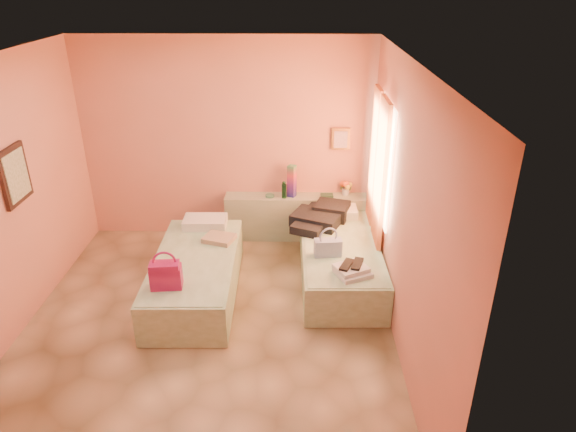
# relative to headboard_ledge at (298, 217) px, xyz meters

# --- Properties ---
(ground) EXTENTS (4.50, 4.50, 0.00)m
(ground) POSITION_rel_headboard_ledge_xyz_m (-0.98, -2.10, -0.33)
(ground) COLOR tan
(ground) RESTS_ON ground
(room_walls) EXTENTS (4.02, 4.51, 2.81)m
(room_walls) POSITION_rel_headboard_ledge_xyz_m (-0.77, -1.53, 1.46)
(room_walls) COLOR tan
(room_walls) RESTS_ON ground
(headboard_ledge) EXTENTS (2.05, 0.30, 0.65)m
(headboard_ledge) POSITION_rel_headboard_ledge_xyz_m (0.00, 0.00, 0.00)
(headboard_ledge) COLOR #98A386
(headboard_ledge) RESTS_ON ground
(bed_left) EXTENTS (0.94, 2.02, 0.50)m
(bed_left) POSITION_rel_headboard_ledge_xyz_m (-1.21, -1.46, -0.08)
(bed_left) COLOR #BADAAF
(bed_left) RESTS_ON ground
(bed_right) EXTENTS (0.94, 2.02, 0.50)m
(bed_right) POSITION_rel_headboard_ledge_xyz_m (0.52, -1.10, -0.08)
(bed_right) COLOR #BADAAF
(bed_right) RESTS_ON ground
(water_bottle) EXTENTS (0.07, 0.07, 0.23)m
(water_bottle) POSITION_rel_headboard_ledge_xyz_m (-0.19, -0.06, 0.44)
(water_bottle) COLOR #13341E
(water_bottle) RESTS_ON headboard_ledge
(rainbow_box) EXTENTS (0.13, 0.13, 0.46)m
(rainbow_box) POSITION_rel_headboard_ledge_xyz_m (-0.08, -0.00, 0.55)
(rainbow_box) COLOR #A41451
(rainbow_box) RESTS_ON headboard_ledge
(small_dish) EXTENTS (0.14, 0.14, 0.03)m
(small_dish) POSITION_rel_headboard_ledge_xyz_m (-0.39, -0.02, 0.34)
(small_dish) COLOR #468061
(small_dish) RESTS_ON headboard_ledge
(green_book) EXTENTS (0.18, 0.13, 0.03)m
(green_book) POSITION_rel_headboard_ledge_xyz_m (0.41, 0.00, 0.34)
(green_book) COLOR #244330
(green_book) RESTS_ON headboard_ledge
(flower_vase) EXTENTS (0.22, 0.22, 0.24)m
(flower_vase) POSITION_rel_headboard_ledge_xyz_m (0.68, 0.07, 0.45)
(flower_vase) COLOR beige
(flower_vase) RESTS_ON headboard_ledge
(magenta_handbag) EXTENTS (0.34, 0.21, 0.30)m
(magenta_handbag) POSITION_rel_headboard_ledge_xyz_m (-1.38, -2.09, 0.33)
(magenta_handbag) COLOR #A41451
(magenta_handbag) RESTS_ON bed_left
(khaki_garment) EXTENTS (0.43, 0.38, 0.06)m
(khaki_garment) POSITION_rel_headboard_ledge_xyz_m (-0.97, -1.05, 0.21)
(khaki_garment) COLOR tan
(khaki_garment) RESTS_ON bed_left
(clothes_pile) EXTENTS (0.86, 0.86, 0.20)m
(clothes_pile) POSITION_rel_headboard_ledge_xyz_m (0.30, -0.57, 0.27)
(clothes_pile) COLOR black
(clothes_pile) RESTS_ON bed_right
(blue_handbag) EXTENTS (0.33, 0.17, 0.20)m
(blue_handbag) POSITION_rel_headboard_ledge_xyz_m (0.35, -1.39, 0.28)
(blue_handbag) COLOR #3D4B94
(blue_handbag) RESTS_ON bed_right
(towel_stack) EXTENTS (0.44, 0.42, 0.10)m
(towel_stack) POSITION_rel_headboard_ledge_xyz_m (0.61, -1.82, 0.23)
(towel_stack) COLOR silver
(towel_stack) RESTS_ON bed_right
(sandal_pair) EXTENTS (0.28, 0.31, 0.03)m
(sandal_pair) POSITION_rel_headboard_ledge_xyz_m (0.59, -1.79, 0.29)
(sandal_pair) COLOR black
(sandal_pair) RESTS_ON towel_stack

